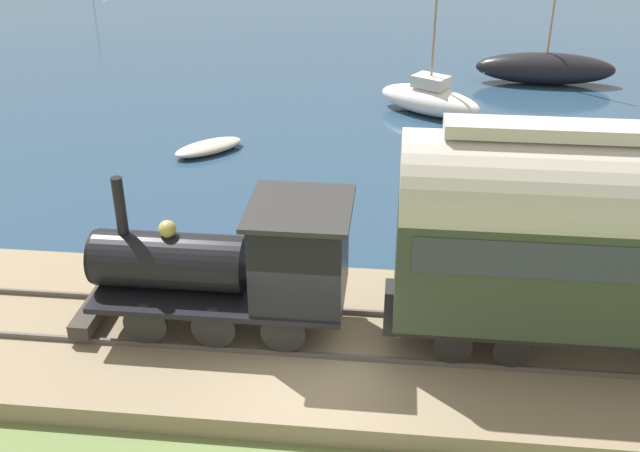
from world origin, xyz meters
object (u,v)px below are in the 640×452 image
object	(u,v)px
steam_locomotive	(242,260)
sailboat_white	(430,99)
rowboat_mid_harbor	(209,147)
passenger_coach	(634,233)
sailboat_black	(545,68)

from	to	relation	value
steam_locomotive	sailboat_white	size ratio (longest dim) A/B	1.09
sailboat_white	rowboat_mid_harbor	bearing A→B (deg)	154.10
sailboat_white	rowboat_mid_harbor	world-z (taller)	sailboat_white
passenger_coach	rowboat_mid_harbor	xyz separation A→B (m)	(10.83, 10.92, -2.97)
rowboat_mid_harbor	sailboat_white	bearing A→B (deg)	-101.16
steam_locomotive	rowboat_mid_harbor	distance (m)	11.53
steam_locomotive	sailboat_black	world-z (taller)	sailboat_black
sailboat_black	rowboat_mid_harbor	world-z (taller)	sailboat_black
steam_locomotive	rowboat_mid_harbor	bearing A→B (deg)	17.68
steam_locomotive	sailboat_black	bearing A→B (deg)	-24.64
passenger_coach	sailboat_white	xyz separation A→B (m)	(15.76, 3.24, -2.56)
sailboat_white	passenger_coach	bearing A→B (deg)	-136.98
passenger_coach	rowboat_mid_harbor	distance (m)	15.67
passenger_coach	sailboat_black	bearing A→B (deg)	-5.34
passenger_coach	sailboat_black	world-z (taller)	sailboat_black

